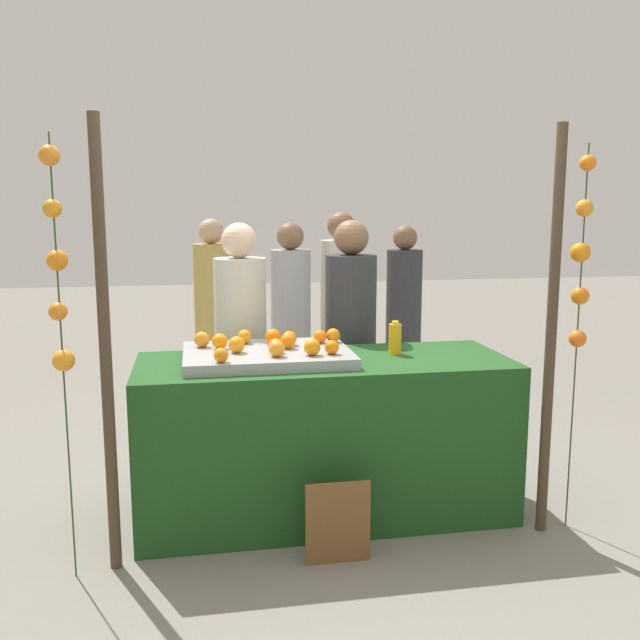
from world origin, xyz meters
TOP-DOWN VIEW (x-y plane):
  - ground_plane at (0.00, 0.00)m, footprint 24.00×24.00m
  - stall_counter at (0.00, 0.00)m, footprint 2.07×0.79m
  - orange_tray at (-0.32, 0.03)m, footprint 0.91×0.65m
  - orange_0 at (0.01, -0.14)m, footprint 0.08×0.08m
  - orange_1 at (-0.58, -0.23)m, footprint 0.08×0.08m
  - orange_2 at (-0.10, -0.15)m, footprint 0.09×0.09m
  - orange_3 at (-0.18, 0.14)m, footprint 0.08×0.08m
  - orange_4 at (-0.20, 0.05)m, footprint 0.09×0.09m
  - orange_5 at (-0.29, -0.15)m, footprint 0.09×0.09m
  - orange_6 at (-0.67, 0.18)m, footprint 0.09×0.09m
  - orange_7 at (0.01, 0.18)m, footprint 0.08×0.08m
  - orange_8 at (-0.57, 0.11)m, footprint 0.09×0.09m
  - orange_9 at (-0.28, -0.06)m, footprint 0.08×0.08m
  - orange_10 at (-0.49, -0.01)m, footprint 0.09×0.09m
  - orange_11 at (-0.27, 0.18)m, footprint 0.09×0.09m
  - orange_12 at (-0.43, 0.24)m, footprint 0.08×0.08m
  - orange_13 at (0.08, 0.19)m, footprint 0.08×0.08m
  - juice_bottle at (0.43, 0.08)m, footprint 0.07×0.07m
  - chalkboard_sign at (-0.04, -0.58)m, footprint 0.32×0.03m
  - vendor_left at (-0.42, 0.66)m, footprint 0.33×0.33m
  - vendor_right at (0.29, 0.64)m, footprint 0.33×0.33m
  - crowd_person_0 at (0.06, 1.79)m, footprint 0.32×0.32m
  - crowd_person_1 at (0.48, 1.83)m, footprint 0.34×0.34m
  - crowd_person_2 at (-0.55, 2.49)m, footprint 0.33×0.33m
  - crowd_person_3 at (1.12, 2.16)m, footprint 0.32×0.32m
  - canopy_post_left at (-1.12, -0.43)m, footprint 0.06×0.06m
  - canopy_post_right at (1.12, -0.43)m, footprint 0.06×0.06m
  - garland_strand_left at (-1.30, -0.49)m, footprint 0.10×0.11m
  - garland_strand_right at (1.27, -0.42)m, footprint 0.11×0.11m

SIDE VIEW (x-z plane):
  - ground_plane at x=0.00m, z-range 0.00..0.00m
  - chalkboard_sign at x=-0.04m, z-range -0.01..0.42m
  - stall_counter at x=0.00m, z-range 0.00..0.90m
  - crowd_person_3 at x=1.12m, z-range -0.05..1.52m
  - crowd_person_0 at x=0.06m, z-range -0.06..1.56m
  - crowd_person_2 at x=-0.55m, z-range -0.06..1.58m
  - vendor_left at x=-0.42m, z-range -0.06..1.58m
  - vendor_right at x=0.29m, z-range -0.06..1.60m
  - crowd_person_1 at x=0.48m, z-range -0.06..1.64m
  - orange_tray at x=-0.32m, z-range 0.90..0.96m
  - juice_bottle at x=0.43m, z-range 0.89..1.08m
  - orange_1 at x=-0.58m, z-range 0.96..1.03m
  - orange_7 at x=0.01m, z-range 0.96..1.03m
  - orange_0 at x=0.01m, z-range 0.96..1.03m
  - orange_9 at x=-0.28m, z-range 0.96..1.04m
  - orange_12 at x=-0.43m, z-range 0.96..1.04m
  - orange_13 at x=0.08m, z-range 0.96..1.04m
  - orange_3 at x=-0.18m, z-range 0.96..1.04m
  - orange_4 at x=-0.20m, z-range 0.96..1.04m
  - orange_5 at x=-0.29m, z-range 0.96..1.04m
  - orange_8 at x=-0.57m, z-range 0.96..1.04m
  - orange_6 at x=-0.67m, z-range 0.96..1.04m
  - orange_2 at x=-0.10m, z-range 0.96..1.04m
  - orange_10 at x=-0.49m, z-range 0.96..1.05m
  - orange_11 at x=-0.27m, z-range 0.96..1.05m
  - canopy_post_left at x=-1.12m, z-range 0.00..2.15m
  - canopy_post_right at x=1.12m, z-range 0.00..2.15m
  - garland_strand_left at x=-1.30m, z-range 0.43..2.48m
  - garland_strand_right at x=1.27m, z-range 0.43..2.49m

